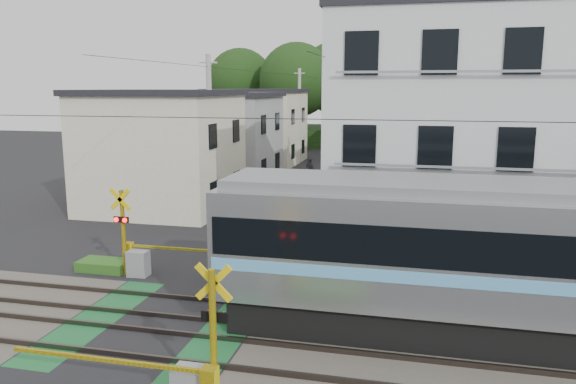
% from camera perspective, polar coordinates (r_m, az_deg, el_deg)
% --- Properties ---
extents(ground, '(120.00, 120.00, 0.00)m').
position_cam_1_polar(ground, '(16.18, -13.02, -13.05)').
color(ground, black).
extents(track_bed, '(120.00, 120.00, 0.14)m').
position_cam_1_polar(track_bed, '(16.17, -13.02, -12.93)').
color(track_bed, '#47423A').
rests_on(track_bed, ground).
extents(crossing_signal_near, '(4.74, 0.65, 3.09)m').
position_cam_1_polar(crossing_signal_near, '(11.90, -9.55, -18.20)').
color(crossing_signal_near, yellow).
rests_on(crossing_signal_near, ground).
extents(crossing_signal_far, '(4.74, 0.65, 3.09)m').
position_cam_1_polar(crossing_signal_far, '(20.13, -15.14, -6.26)').
color(crossing_signal_far, yellow).
rests_on(crossing_signal_far, ground).
extents(apartment_block, '(10.20, 8.36, 9.30)m').
position_cam_1_polar(apartment_block, '(22.85, 17.69, 5.67)').
color(apartment_block, silver).
rests_on(apartment_block, ground).
extents(houses_row, '(22.07, 31.35, 6.80)m').
position_cam_1_polar(houses_row, '(39.81, 3.86, 5.99)').
color(houses_row, beige).
rests_on(houses_row, ground).
extents(tree_hill, '(40.00, 13.73, 11.50)m').
position_cam_1_polar(tree_hill, '(62.76, 6.79, 9.80)').
color(tree_hill, '#193511').
rests_on(tree_hill, ground).
extents(catenary, '(60.00, 5.04, 7.00)m').
position_cam_1_polar(catenary, '(13.55, 9.75, -1.14)').
color(catenary, '#2D2D33').
rests_on(catenary, ground).
extents(utility_poles, '(7.90, 42.00, 8.00)m').
position_cam_1_polar(utility_poles, '(37.14, 1.13, 6.98)').
color(utility_poles, '#A5A5A0').
rests_on(utility_poles, ground).
extents(pedestrian, '(0.68, 0.52, 1.66)m').
position_cam_1_polar(pedestrian, '(38.76, 2.23, 2.28)').
color(pedestrian, '#242028').
rests_on(pedestrian, ground).
extents(weed_patches, '(10.25, 8.80, 0.40)m').
position_cam_1_polar(weed_patches, '(15.38, -7.15, -13.40)').
color(weed_patches, '#2D5E1E').
rests_on(weed_patches, ground).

